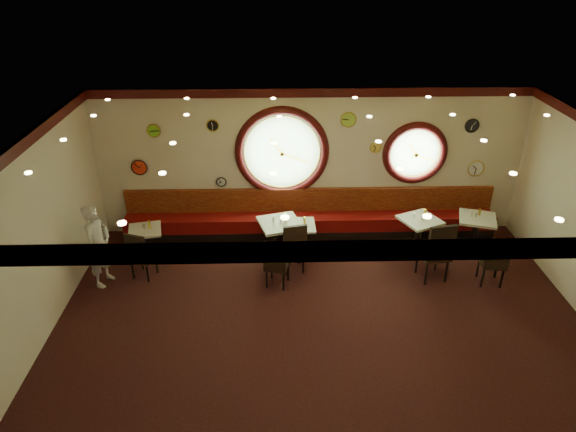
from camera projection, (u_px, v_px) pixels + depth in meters
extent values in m
cube|color=black|center=(320.00, 313.00, 8.96)|extent=(9.00, 6.00, 0.00)
cube|color=gold|center=(326.00, 138.00, 7.45)|extent=(9.00, 6.00, 0.02)
cube|color=beige|center=(310.00, 163.00, 10.85)|extent=(9.00, 0.02, 3.20)
cube|color=beige|center=(346.00, 372.00, 5.56)|extent=(9.00, 0.02, 3.20)
cube|color=beige|center=(39.00, 237.00, 8.10)|extent=(0.02, 6.00, 3.20)
cube|color=#370A0A|center=(312.00, 92.00, 10.10)|extent=(9.00, 0.10, 0.18)
cube|color=#370A0A|center=(354.00, 251.00, 4.89)|extent=(9.00, 0.10, 0.18)
cube|color=#370A0A|center=(18.00, 147.00, 7.39)|extent=(0.10, 6.00, 0.18)
cube|color=black|center=(310.00, 231.00, 11.31)|extent=(8.00, 0.55, 0.20)
cube|color=#5D0708|center=(310.00, 221.00, 11.19)|extent=(8.00, 0.55, 0.30)
cube|color=#5B070B|center=(310.00, 200.00, 11.20)|extent=(8.00, 0.10, 0.55)
cylinder|color=#80BA6F|center=(282.00, 152.00, 10.71)|extent=(1.66, 0.02, 1.66)
torus|color=#370A0A|center=(282.00, 152.00, 10.70)|extent=(1.98, 0.18, 1.98)
torus|color=gold|center=(282.00, 153.00, 10.67)|extent=(1.61, 0.03, 1.61)
cylinder|color=#80BA6F|center=(415.00, 153.00, 10.80)|extent=(1.10, 0.02, 1.10)
torus|color=#370A0A|center=(415.00, 153.00, 10.79)|extent=(1.38, 0.18, 1.38)
torus|color=gold|center=(415.00, 154.00, 10.76)|extent=(1.09, 0.03, 1.09)
cylinder|color=black|center=(472.00, 126.00, 10.52)|extent=(0.28, 0.03, 0.28)
cylinder|color=#96BE3B|center=(348.00, 120.00, 10.39)|extent=(0.30, 0.03, 0.30)
cylinder|color=#79C727|center=(154.00, 131.00, 10.39)|extent=(0.26, 0.03, 0.26)
cylinder|color=red|center=(139.00, 167.00, 10.75)|extent=(0.32, 0.03, 0.32)
cylinder|color=white|center=(476.00, 168.00, 10.97)|extent=(0.34, 0.03, 0.34)
cylinder|color=gold|center=(375.00, 147.00, 10.68)|extent=(0.22, 0.03, 0.22)
cylinder|color=silver|center=(221.00, 182.00, 10.96)|extent=(0.20, 0.03, 0.20)
cylinder|color=black|center=(213.00, 125.00, 10.37)|extent=(0.24, 0.03, 0.24)
cylinder|color=black|center=(149.00, 257.00, 10.49)|extent=(0.39, 0.39, 0.05)
cylinder|color=black|center=(147.00, 244.00, 10.34)|extent=(0.11, 0.11, 0.63)
cube|color=silver|center=(145.00, 230.00, 10.19)|extent=(0.74, 0.74, 0.04)
cylinder|color=black|center=(280.00, 257.00, 10.47)|extent=(0.49, 0.49, 0.07)
cylinder|color=black|center=(280.00, 241.00, 10.29)|extent=(0.13, 0.13, 0.78)
cube|color=silver|center=(280.00, 223.00, 10.10)|extent=(0.97, 0.97, 0.06)
cylinder|color=black|center=(299.00, 253.00, 10.64)|extent=(0.40, 0.40, 0.05)
cylinder|color=black|center=(299.00, 240.00, 10.49)|extent=(0.11, 0.11, 0.64)
cube|color=silver|center=(299.00, 225.00, 10.33)|extent=(0.65, 0.65, 0.05)
cylinder|color=black|center=(416.00, 251.00, 10.70)|extent=(0.45, 0.45, 0.06)
cylinder|color=black|center=(418.00, 236.00, 10.53)|extent=(0.12, 0.12, 0.72)
cube|color=silver|center=(420.00, 220.00, 10.36)|extent=(0.95, 0.95, 0.05)
cylinder|color=black|center=(472.00, 249.00, 10.77)|extent=(0.45, 0.45, 0.06)
cylinder|color=black|center=(475.00, 234.00, 10.60)|extent=(0.12, 0.12, 0.71)
cube|color=silver|center=(478.00, 218.00, 10.43)|extent=(0.90, 0.90, 0.05)
cube|color=black|center=(143.00, 257.00, 9.77)|extent=(0.54, 0.54, 0.07)
cube|color=black|center=(136.00, 248.00, 9.48)|extent=(0.41, 0.20, 0.54)
cube|color=black|center=(277.00, 265.00, 9.53)|extent=(0.52, 0.52, 0.07)
cube|color=black|center=(274.00, 256.00, 9.23)|extent=(0.41, 0.17, 0.54)
cube|color=black|center=(293.00, 249.00, 9.95)|extent=(0.53, 0.53, 0.08)
cube|color=black|center=(295.00, 240.00, 9.63)|extent=(0.45, 0.15, 0.59)
cube|color=black|center=(433.00, 254.00, 9.67)|extent=(0.61, 0.61, 0.09)
cube|color=black|center=(442.00, 243.00, 9.30)|extent=(0.53, 0.16, 0.68)
cube|color=black|center=(492.00, 262.00, 9.57)|extent=(0.48, 0.48, 0.08)
cube|color=black|center=(498.00, 253.00, 9.25)|extent=(0.45, 0.10, 0.58)
cylinder|color=#BCBCC0|center=(143.00, 226.00, 10.21)|extent=(0.03, 0.03, 0.09)
cylinder|color=silver|center=(273.00, 219.00, 10.11)|extent=(0.04, 0.04, 0.11)
cylinder|color=silver|center=(295.00, 222.00, 10.30)|extent=(0.04, 0.04, 0.11)
cylinder|color=silver|center=(414.00, 215.00, 10.38)|extent=(0.03, 0.03, 0.09)
cylinder|color=silver|center=(144.00, 227.00, 10.18)|extent=(0.03, 0.03, 0.09)
cylinder|color=#BBBBBF|center=(281.00, 221.00, 10.06)|extent=(0.03, 0.03, 0.09)
cylinder|color=silver|center=(299.00, 222.00, 10.32)|extent=(0.04, 0.04, 0.10)
cylinder|color=silver|center=(422.00, 217.00, 10.31)|extent=(0.04, 0.04, 0.10)
cylinder|color=gold|center=(149.00, 224.00, 10.17)|extent=(0.05, 0.05, 0.17)
cylinder|color=yellow|center=(285.00, 218.00, 10.07)|extent=(0.06, 0.06, 0.18)
cylinder|color=yellow|center=(305.00, 220.00, 10.33)|extent=(0.04, 0.04, 0.14)
cylinder|color=gold|center=(425.00, 213.00, 10.39)|extent=(0.05, 0.05, 0.17)
cylinder|color=silver|center=(472.00, 214.00, 10.42)|extent=(0.04, 0.04, 0.11)
cylinder|color=silver|center=(476.00, 215.00, 10.41)|extent=(0.03, 0.03, 0.09)
cylinder|color=gold|center=(480.00, 212.00, 10.48)|extent=(0.05, 0.05, 0.15)
imported|color=silver|center=(99.00, 245.00, 9.39)|extent=(0.54, 0.68, 1.63)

